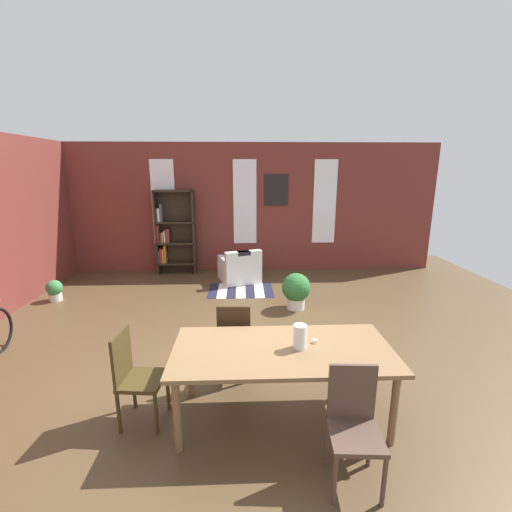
% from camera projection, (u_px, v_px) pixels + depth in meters
% --- Properties ---
extents(ground_plane, '(11.09, 11.09, 0.00)m').
position_uv_depth(ground_plane, '(249.00, 362.00, 4.52)').
color(ground_plane, brown).
extents(back_wall_brick, '(9.22, 0.12, 3.05)m').
position_uv_depth(back_wall_brick, '(245.00, 208.00, 8.35)').
color(back_wall_brick, brown).
rests_on(back_wall_brick, ground).
extents(window_pane_0, '(0.55, 0.02, 1.98)m').
position_uv_depth(window_pane_0, '(164.00, 203.00, 8.17)').
color(window_pane_0, white).
extents(window_pane_1, '(0.55, 0.02, 1.98)m').
position_uv_depth(window_pane_1, '(245.00, 202.00, 8.24)').
color(window_pane_1, white).
extents(window_pane_2, '(0.55, 0.02, 1.98)m').
position_uv_depth(window_pane_2, '(325.00, 202.00, 8.31)').
color(window_pane_2, white).
extents(dining_table, '(2.12, 0.99, 0.76)m').
position_uv_depth(dining_table, '(282.00, 355.00, 3.35)').
color(dining_table, brown).
rests_on(dining_table, ground).
extents(vase_on_table, '(0.13, 0.13, 0.24)m').
position_uv_depth(vase_on_table, '(300.00, 337.00, 3.31)').
color(vase_on_table, silver).
rests_on(vase_on_table, dining_table).
extents(tealight_candle_0, '(0.04, 0.04, 0.04)m').
position_uv_depth(tealight_candle_0, '(315.00, 341.00, 3.44)').
color(tealight_candle_0, silver).
rests_on(tealight_candle_0, dining_table).
extents(dining_chair_far_left, '(0.42, 0.42, 0.95)m').
position_uv_depth(dining_chair_far_left, '(235.00, 338.00, 4.08)').
color(dining_chair_far_left, '#322212').
rests_on(dining_chair_far_left, ground).
extents(dining_chair_near_right, '(0.43, 0.43, 0.95)m').
position_uv_depth(dining_chair_near_right, '(354.00, 422.00, 2.71)').
color(dining_chair_near_right, '#4F3A2F').
rests_on(dining_chair_near_right, ground).
extents(dining_chair_head_left, '(0.44, 0.44, 0.95)m').
position_uv_depth(dining_chair_head_left, '(135.00, 374.00, 3.35)').
color(dining_chair_head_left, '#3E3116').
rests_on(dining_chair_head_left, ground).
extents(bookshelf_tall, '(0.91, 0.29, 1.98)m').
position_uv_depth(bookshelf_tall, '(173.00, 232.00, 8.18)').
color(bookshelf_tall, '#2D2319').
rests_on(bookshelf_tall, ground).
extents(armchair_white, '(1.01, 1.01, 0.75)m').
position_uv_depth(armchair_white, '(240.00, 269.00, 7.72)').
color(armchair_white, silver).
rests_on(armchair_white, ground).
extents(potted_plant_by_shelf, '(0.51, 0.51, 0.65)m').
position_uv_depth(potted_plant_by_shelf, '(296.00, 289.00, 6.18)').
color(potted_plant_by_shelf, silver).
rests_on(potted_plant_by_shelf, ground).
extents(potted_plant_corner, '(0.29, 0.29, 0.40)m').
position_uv_depth(potted_plant_corner, '(55.00, 290.00, 6.58)').
color(potted_plant_corner, silver).
rests_on(potted_plant_corner, ground).
extents(striped_rug, '(1.33, 0.93, 0.01)m').
position_uv_depth(striped_rug, '(241.00, 290.00, 7.18)').
color(striped_rug, '#1E1E33').
rests_on(striped_rug, ground).
extents(framed_picture, '(0.56, 0.03, 0.72)m').
position_uv_depth(framed_picture, '(276.00, 190.00, 8.20)').
color(framed_picture, black).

